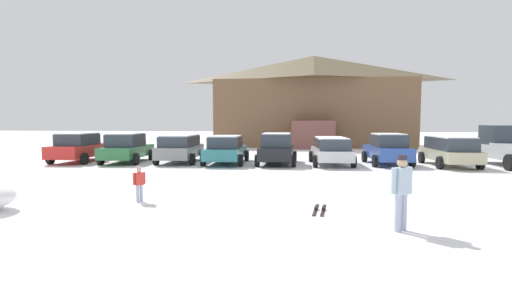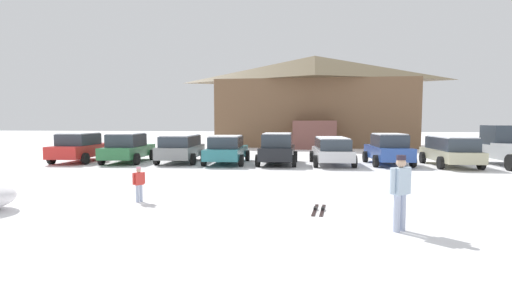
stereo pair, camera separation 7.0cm
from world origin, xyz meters
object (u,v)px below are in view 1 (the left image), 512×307
Objects in this scene: ski_lodge at (313,100)px; parked_green_coupe at (127,148)px; pickup_truck at (511,147)px; pair_of_skis at (320,210)px; parked_grey_wagon at (180,147)px; parked_red_sedan at (79,147)px; parked_teal_hatchback at (226,149)px; parked_black_sedan at (277,149)px; skier_adult_in_blue_parka at (401,188)px; parked_blue_hatchback at (387,149)px; parked_beige_suv at (450,150)px; parked_silver_wagon at (331,150)px; skier_child_in_red_jacket at (139,182)px.

ski_lodge is 20.27m from parked_green_coupe.
pickup_truck is 15.69m from pair_of_skis.
ski_lodge is 18.50m from parked_grey_wagon.
ski_lodge reaches higher than parked_red_sedan.
parked_teal_hatchback is 3.29× the size of pair_of_skis.
pickup_truck is at bearing -58.23° from ski_lodge.
parked_green_coupe is 1.01× the size of parked_grey_wagon.
parked_red_sedan reaches higher than pair_of_skis.
parked_red_sedan is 1.00× the size of parked_green_coupe.
ski_lodge is 17.17m from parked_black_sedan.
parked_teal_hatchback is at bearing 116.23° from skier_adult_in_blue_parka.
parked_green_coupe is 15.35m from pair_of_skis.
parked_red_sedan is (-13.85, -16.72, -3.45)m from ski_lodge.
pair_of_skis is at bearing -109.38° from parked_blue_hatchback.
ski_lodge is 18.16m from parked_beige_suv.
skier_child_in_red_jacket is (-6.32, -10.89, -0.23)m from parked_silver_wagon.
parked_black_sedan is at bearing 0.28° from parked_red_sedan.
parked_teal_hatchback is (2.72, -0.26, -0.06)m from parked_grey_wagon.
parked_silver_wagon is (8.53, -0.10, -0.04)m from parked_grey_wagon.
parked_blue_hatchback is 2.91× the size of pair_of_skis.
skier_child_in_red_jacket is (-6.93, 2.31, -0.35)m from skier_adult_in_blue_parka.
parked_beige_suv is at bearing -0.48° from parked_grey_wagon.
parked_silver_wagon is 12.59m from skier_child_in_red_jacket.
parked_red_sedan is 1.10× the size of parked_blue_hatchback.
parked_silver_wagon is at bearing 84.66° from pair_of_skis.
skier_child_in_red_jacket is at bearing 174.75° from pair_of_skis.
skier_child_in_red_jacket is (2.21, -10.98, -0.27)m from parked_grey_wagon.
parked_green_coupe is 0.98× the size of parked_beige_suv.
parked_beige_suv is (14.69, -0.12, -0.00)m from parked_grey_wagon.
parked_red_sedan is 1.13× the size of parked_black_sedan.
parked_teal_hatchback is 4.53× the size of skier_child_in_red_jacket.
parked_blue_hatchback is at bearing 2.24° from parked_green_coupe.
parked_black_sedan is 0.98× the size of parked_blue_hatchback.
parked_teal_hatchback is 15.20m from pickup_truck.
pickup_truck is at bearing 1.34° from parked_red_sedan.
parked_black_sedan is at bearing 105.33° from skier_adult_in_blue_parka.
parked_beige_suv is (6.79, -16.49, -3.44)m from ski_lodge.
parked_blue_hatchback is (11.59, 0.24, -0.01)m from parked_grey_wagon.
parked_blue_hatchback is at bearing 173.33° from parked_beige_suv.
parked_black_sedan is 11.36m from pair_of_skis.
parked_grey_wagon reaches higher than pair_of_skis.
ski_lodge is 11.05× the size of skier_adult_in_blue_parka.
parked_black_sedan is 2.84× the size of pair_of_skis.
parked_blue_hatchback is (3.05, 0.34, 0.03)m from parked_silver_wagon.
pickup_truck reaches higher than pair_of_skis.
skier_adult_in_blue_parka is (1.24, -29.66, -3.36)m from ski_lodge.
ski_lodge is 12.79× the size of pair_of_skis.
parked_black_sedan is 0.70× the size of pickup_truck.
parked_beige_suv is 4.47× the size of skier_child_in_red_jacket.
skier_adult_in_blue_parka reaches higher than parked_grey_wagon.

